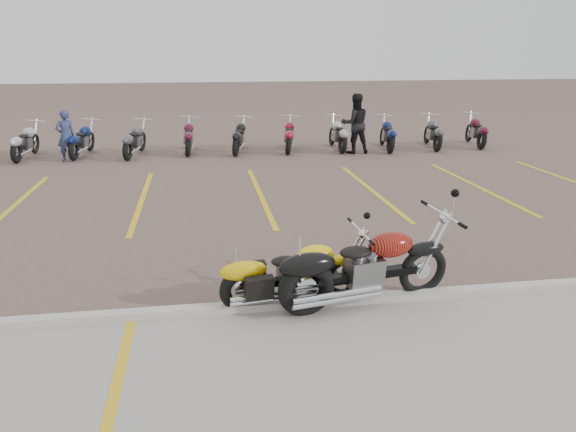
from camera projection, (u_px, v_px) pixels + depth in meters
name	position (u px, v px, depth m)	size (l,w,h in m)	color
ground	(287.00, 254.00, 9.33)	(100.00, 100.00, 0.00)	brown
concrete_apron	(365.00, 427.00, 5.07)	(60.00, 5.00, 0.01)	#9E9B93
curb	(311.00, 303.00, 7.42)	(60.00, 0.18, 0.12)	#ADAAA3
parking_stripes	(260.00, 195.00, 13.11)	(38.00, 5.50, 0.01)	gold
yellow_cruiser	(291.00, 275.00, 7.40)	(2.02, 0.43, 0.83)	black
flame_cruiser	(361.00, 271.00, 7.33)	(2.43, 0.62, 1.01)	black
person_a	(66.00, 136.00, 16.77)	(0.56, 0.37, 1.54)	navy
person_b	(355.00, 124.00, 18.08)	(0.93, 0.72, 1.91)	black
bg_bike_row	(213.00, 136.00, 18.14)	(18.98, 2.05, 1.10)	black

